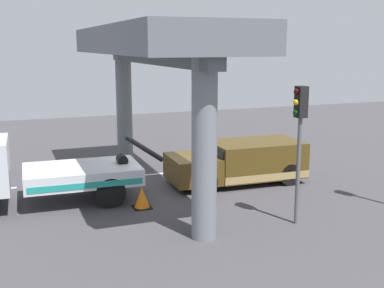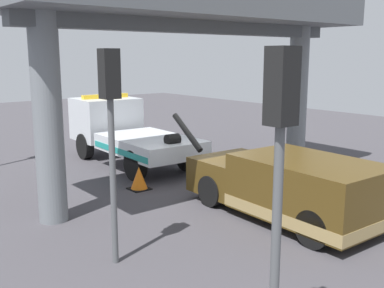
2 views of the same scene
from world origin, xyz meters
The scene contains 8 objects.
ground_plane centered at (0.00, 0.00, -0.05)m, with size 60.00×40.00×0.10m, color #423F44.
lane_stripe_west centered at (-6.00, -2.35, 0.00)m, with size 2.60×0.16×0.01m, color silver.
lane_stripe_mid centered at (0.00, -2.35, 0.00)m, with size 2.60×0.16×0.01m, color silver.
tow_truck_white centered at (4.53, -0.03, 1.20)m, with size 7.29×2.60×2.46m.
towed_van_green centered at (-3.51, 0.00, 0.78)m, with size 5.27×2.37×1.58m.
overpass_structure centered at (-0.01, 0.00, 5.07)m, with size 3.60×11.25×5.87m.
traffic_light_far centered at (-2.98, 4.60, 3.00)m, with size 0.39×0.32×4.10m.
traffic_cone_orange centered at (0.92, 1.57, 0.33)m, with size 0.59×0.59×0.70m.
Camera 1 is at (4.86, 16.36, 5.24)m, focal length 45.51 mm.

